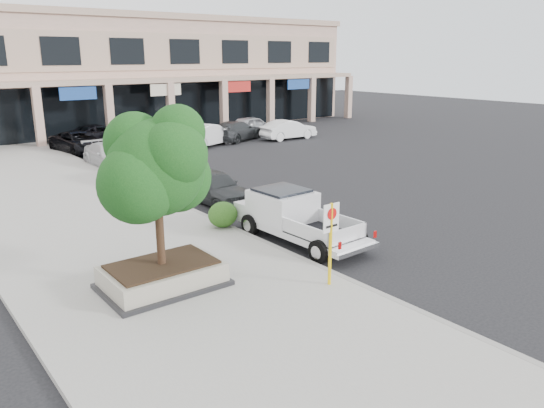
{
  "coord_description": "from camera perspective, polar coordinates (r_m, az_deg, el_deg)",
  "views": [
    {
      "loc": [
        -11.64,
        -11.5,
        6.19
      ],
      "look_at": [
        -1.58,
        1.5,
        1.57
      ],
      "focal_mm": 35.0,
      "sensor_mm": 36.0,
      "label": 1
    }
  ],
  "objects": [
    {
      "name": "lot_car_d",
      "position": [
        41.32,
        -18.24,
        7.24
      ],
      "size": [
        5.24,
        3.95,
        1.32
      ],
      "primitive_type": "imported",
      "rotation": [
        0.0,
        0.0,
        1.99
      ],
      "color": "black",
      "rests_on": "ground"
    },
    {
      "name": "sidewalk",
      "position": [
        19.52,
        -17.47,
        -3.29
      ],
      "size": [
        8.0,
        52.0,
        0.15
      ],
      "primitive_type": "cube",
      "color": "gray",
      "rests_on": "ground"
    },
    {
      "name": "lot_car_f",
      "position": [
        40.8,
        1.79,
        8.01
      ],
      "size": [
        4.49,
        1.68,
        1.46
      ],
      "primitive_type": "imported",
      "rotation": [
        0.0,
        0.0,
        1.54
      ],
      "color": "white",
      "rests_on": "ground"
    },
    {
      "name": "curb_car_d",
      "position": [
        37.14,
        -20.0,
        6.26
      ],
      "size": [
        2.98,
        5.27,
        1.39
      ],
      "primitive_type": "imported",
      "rotation": [
        0.0,
        0.0,
        0.14
      ],
      "color": "black",
      "rests_on": "ground"
    },
    {
      "name": "lot_car_c",
      "position": [
        40.15,
        -3.85,
        7.87
      ],
      "size": [
        5.49,
        4.0,
        1.48
      ],
      "primitive_type": "imported",
      "rotation": [
        0.0,
        0.0,
        2.0
      ],
      "color": "#2A2C2E",
      "rests_on": "ground"
    },
    {
      "name": "pickup_truck",
      "position": [
        18.02,
        3.11,
        -1.54
      ],
      "size": [
        2.18,
        5.47,
        1.7
      ],
      "primitive_type": null,
      "rotation": [
        0.0,
        0.0,
        0.03
      ],
      "color": "silver",
      "rests_on": "ground"
    },
    {
      "name": "curb_car_c",
      "position": [
        31.79,
        -17.06,
        5.03
      ],
      "size": [
        1.95,
        4.68,
        1.35
      ],
      "primitive_type": "imported",
      "rotation": [
        0.0,
        0.0,
        0.01
      ],
      "color": "silver",
      "rests_on": "ground"
    },
    {
      "name": "lot_car_a",
      "position": [
        38.65,
        -6.84,
        7.45
      ],
      "size": [
        4.46,
        2.65,
        1.42
      ],
      "primitive_type": "imported",
      "rotation": [
        0.0,
        0.0,
        1.32
      ],
      "color": "#A0A2A7",
      "rests_on": "ground"
    },
    {
      "name": "curb",
      "position": [
        21.1,
        -7.42,
        -1.27
      ],
      "size": [
        0.2,
        52.0,
        0.15
      ],
      "primitive_type": "cube",
      "color": "gray",
      "rests_on": "ground"
    },
    {
      "name": "lot_car_b",
      "position": [
        37.78,
        -7.01,
        7.4
      ],
      "size": [
        5.18,
        3.43,
        1.61
      ],
      "primitive_type": "imported",
      "rotation": [
        0.0,
        0.0,
        1.96
      ],
      "color": "silver",
      "rests_on": "ground"
    },
    {
      "name": "ground",
      "position": [
        17.49,
        7.16,
        -5.14
      ],
      "size": [
        120.0,
        120.0,
        0.0
      ],
      "primitive_type": "plane",
      "color": "black",
      "rests_on": "ground"
    },
    {
      "name": "no_parking_sign",
      "position": [
        14.2,
        6.34,
        -3.1
      ],
      "size": [
        0.55,
        0.09,
        2.3
      ],
      "color": "yellow",
      "rests_on": "sidewalk"
    },
    {
      "name": "planter",
      "position": [
        14.69,
        -11.69,
        -7.52
      ],
      "size": [
        3.2,
        2.2,
        0.68
      ],
      "color": "black",
      "rests_on": "sidewalk"
    },
    {
      "name": "planter_tree",
      "position": [
        14.01,
        -12.14,
        3.94
      ],
      "size": [
        2.9,
        2.55,
        4.0
      ],
      "color": "black",
      "rests_on": "planter"
    },
    {
      "name": "strip_mall",
      "position": [
        49.51,
        -14.75,
        13.54
      ],
      "size": [
        40.55,
        12.43,
        9.5
      ],
      "color": "tan",
      "rests_on": "ground"
    },
    {
      "name": "hedge",
      "position": [
        19.3,
        -5.32,
        -1.14
      ],
      "size": [
        1.1,
        0.99,
        0.93
      ],
      "primitive_type": "ellipsoid",
      "color": "#204D16",
      "rests_on": "sidewalk"
    },
    {
      "name": "lot_car_e",
      "position": [
        42.42,
        -2.17,
        8.38
      ],
      "size": [
        4.92,
        2.78,
        1.58
      ],
      "primitive_type": "imported",
      "rotation": [
        0.0,
        0.0,
        1.78
      ],
      "color": "#A7A9AF",
      "rests_on": "ground"
    },
    {
      "name": "curb_car_a",
      "position": [
        23.0,
        -6.2,
        1.86
      ],
      "size": [
        1.81,
        4.26,
        1.44
      ],
      "primitive_type": "imported",
      "rotation": [
        0.0,
        0.0,
        0.03
      ],
      "color": "#282B2D",
      "rests_on": "ground"
    },
    {
      "name": "curb_car_b",
      "position": [
        26.42,
        -12.14,
        3.65
      ],
      "size": [
        2.13,
        5.15,
        1.66
      ],
      "primitive_type": "imported",
      "rotation": [
        0.0,
        0.0,
        -0.08
      ],
      "color": "#9EA1A5",
      "rests_on": "ground"
    }
  ]
}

